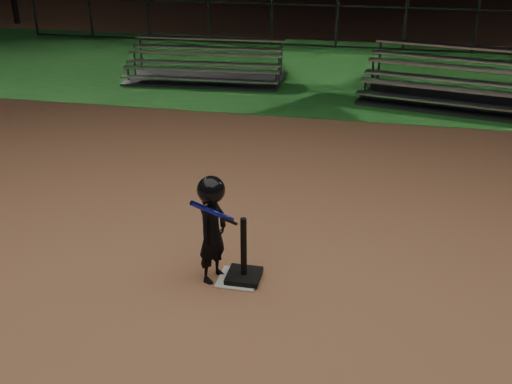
% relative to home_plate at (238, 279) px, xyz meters
% --- Properties ---
extents(ground, '(80.00, 80.00, 0.00)m').
position_rel_home_plate_xyz_m(ground, '(0.00, 0.00, -0.01)').
color(ground, '#976344').
rests_on(ground, ground).
extents(grass_strip, '(60.00, 8.00, 0.01)m').
position_rel_home_plate_xyz_m(grass_strip, '(0.00, 10.00, -0.01)').
color(grass_strip, '#1D5C20').
rests_on(grass_strip, ground).
extents(home_plate, '(0.45, 0.45, 0.02)m').
position_rel_home_plate_xyz_m(home_plate, '(0.00, 0.00, 0.00)').
color(home_plate, beige).
rests_on(home_plate, ground).
extents(batting_tee, '(0.38, 0.38, 0.77)m').
position_rel_home_plate_xyz_m(batting_tee, '(0.06, 0.01, 0.15)').
color(batting_tee, black).
rests_on(batting_tee, home_plate).
extents(child_batter, '(0.49, 0.59, 1.27)m').
position_rel_home_plate_xyz_m(child_batter, '(-0.28, -0.02, 0.66)').
color(child_batter, black).
rests_on(child_batter, ground).
extents(bleacher_left, '(3.89, 2.05, 0.93)m').
position_rel_home_plate_xyz_m(bleacher_left, '(-2.84, 8.51, 0.18)').
color(bleacher_left, '#BBBAC0').
rests_on(bleacher_left, ground).
extents(bleacher_right, '(4.90, 3.11, 1.11)m').
position_rel_home_plate_xyz_m(bleacher_right, '(3.35, 7.68, 0.22)').
color(bleacher_right, '#BCBCC1').
rests_on(bleacher_right, ground).
extents(backstop_fence, '(20.08, 0.08, 2.50)m').
position_rel_home_plate_xyz_m(backstop_fence, '(0.00, 13.00, 1.24)').
color(backstop_fence, '#38383D').
rests_on(backstop_fence, ground).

